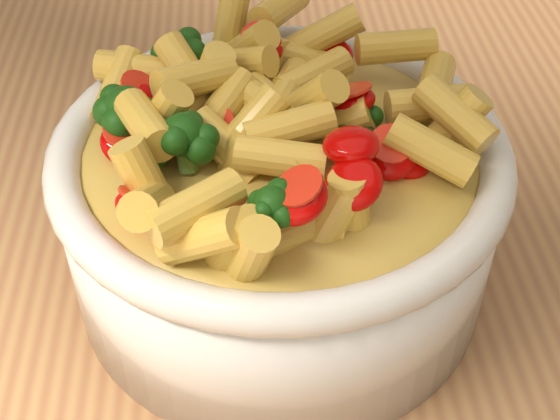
{
  "coord_description": "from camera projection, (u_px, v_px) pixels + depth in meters",
  "views": [
    {
      "loc": [
        0.02,
        -0.38,
        1.27
      ],
      "look_at": [
        0.04,
        -0.03,
        0.96
      ],
      "focal_mm": 50.0,
      "sensor_mm": 36.0,
      "label": 1
    }
  ],
  "objects": [
    {
      "name": "table",
      "position": [
        227.0,
        339.0,
        0.6
      ],
      "size": [
        1.2,
        0.8,
        0.9
      ],
      "color": "#AD7A4A",
      "rests_on": "ground"
    },
    {
      "name": "serving_bowl",
      "position": [
        280.0,
        208.0,
        0.47
      ],
      "size": [
        0.26,
        0.26,
        0.11
      ],
      "color": "silver",
      "rests_on": "table"
    },
    {
      "name": "pasta_salad",
      "position": [
        280.0,
        112.0,
        0.42
      ],
      "size": [
        0.21,
        0.21,
        0.05
      ],
      "color": "gold",
      "rests_on": "serving_bowl"
    }
  ]
}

